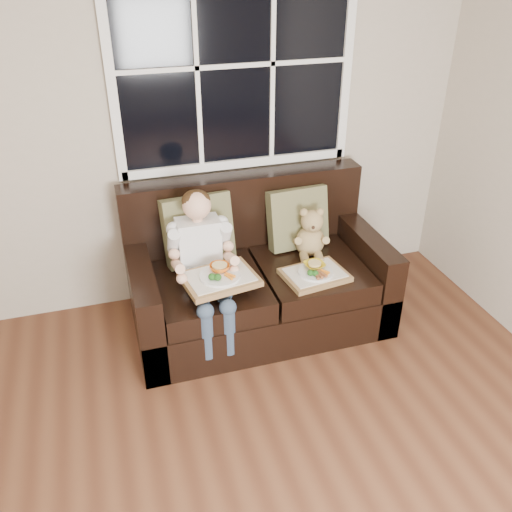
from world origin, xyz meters
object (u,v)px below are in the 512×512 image
object	(u,v)px
loveseat	(256,280)
tray_right	(315,273)
child	(202,254)
tray_left	(220,277)
teddy_bear	(311,236)

from	to	relation	value
loveseat	tray_right	bearing A→B (deg)	-43.30
child	tray_left	world-z (taller)	child
child	tray_right	world-z (taller)	child
child	tray_right	size ratio (longest dim) A/B	2.04
teddy_bear	tray_right	distance (m)	0.32
tray_left	tray_right	size ratio (longest dim) A/B	1.11
tray_right	loveseat	bearing A→B (deg)	128.86
tray_left	child	bearing A→B (deg)	99.63
child	teddy_bear	xyz separation A→B (m)	(0.78, 0.12, -0.06)
tray_left	tray_right	bearing A→B (deg)	-7.95
teddy_bear	tray_right	size ratio (longest dim) A/B	0.83
loveseat	teddy_bear	size ratio (longest dim) A/B	4.69
teddy_bear	tray_right	xyz separation A→B (m)	(-0.08, -0.29, -0.11)
teddy_bear	child	bearing A→B (deg)	-157.15
loveseat	child	distance (m)	0.53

